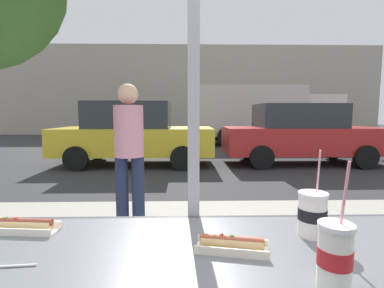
{
  "coord_description": "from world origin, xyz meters",
  "views": [
    {
      "loc": [
        -0.03,
        -1.16,
        1.46
      ],
      "look_at": [
        0.05,
        2.57,
        1.06
      ],
      "focal_mm": 26.54,
      "sensor_mm": 36.0,
      "label": 1
    }
  ],
  "objects_px": {
    "parked_car_yellow": "(134,133)",
    "pedestrian": "(129,148)",
    "hotdog_tray_far": "(21,225)",
    "soda_cup_left": "(335,256)",
    "soda_cup_right": "(312,213)",
    "parked_car_red": "(300,134)",
    "hotdog_tray_near": "(232,244)",
    "box_truck": "(260,113)"
  },
  "relations": [
    {
      "from": "soda_cup_left",
      "to": "hotdog_tray_far",
      "type": "distance_m",
      "value": 1.07
    },
    {
      "from": "hotdog_tray_near",
      "to": "hotdog_tray_far",
      "type": "bearing_deg",
      "value": 167.43
    },
    {
      "from": "soda_cup_right",
      "to": "box_truck",
      "type": "relative_size",
      "value": 0.05
    },
    {
      "from": "hotdog_tray_near",
      "to": "pedestrian",
      "type": "bearing_deg",
      "value": 109.02
    },
    {
      "from": "parked_car_red",
      "to": "hotdog_tray_far",
      "type": "bearing_deg",
      "value": -119.11
    },
    {
      "from": "hotdog_tray_far",
      "to": "pedestrian",
      "type": "xyz_separation_m",
      "value": [
        0.0,
        2.06,
        0.05
      ]
    },
    {
      "from": "soda_cup_left",
      "to": "soda_cup_right",
      "type": "xyz_separation_m",
      "value": [
        0.09,
        0.32,
        -0.01
      ]
    },
    {
      "from": "soda_cup_right",
      "to": "box_truck",
      "type": "distance_m",
      "value": 13.05
    },
    {
      "from": "soda_cup_left",
      "to": "hotdog_tray_near",
      "type": "distance_m",
      "value": 0.31
    },
    {
      "from": "soda_cup_left",
      "to": "hotdog_tray_near",
      "type": "relative_size",
      "value": 1.34
    },
    {
      "from": "soda_cup_left",
      "to": "pedestrian",
      "type": "xyz_separation_m",
      "value": [
        -0.99,
        2.44,
        -0.02
      ]
    },
    {
      "from": "soda_cup_right",
      "to": "hotdog_tray_near",
      "type": "relative_size",
      "value": 1.29
    },
    {
      "from": "hotdog_tray_far",
      "to": "parked_car_yellow",
      "type": "distance_m",
      "value": 7.19
    },
    {
      "from": "pedestrian",
      "to": "soda_cup_left",
      "type": "bearing_deg",
      "value": -67.9
    },
    {
      "from": "hotdog_tray_near",
      "to": "parked_car_red",
      "type": "relative_size",
      "value": 0.06
    },
    {
      "from": "hotdog_tray_far",
      "to": "parked_car_yellow",
      "type": "bearing_deg",
      "value": 96.98
    },
    {
      "from": "soda_cup_left",
      "to": "box_truck",
      "type": "relative_size",
      "value": 0.05
    },
    {
      "from": "soda_cup_right",
      "to": "hotdog_tray_far",
      "type": "height_order",
      "value": "soda_cup_right"
    },
    {
      "from": "soda_cup_right",
      "to": "parked_car_yellow",
      "type": "bearing_deg",
      "value": 105.21
    },
    {
      "from": "pedestrian",
      "to": "box_truck",
      "type": "bearing_deg",
      "value": 68.18
    },
    {
      "from": "parked_car_yellow",
      "to": "box_truck",
      "type": "bearing_deg",
      "value": 47.04
    },
    {
      "from": "hotdog_tray_far",
      "to": "soda_cup_left",
      "type": "bearing_deg",
      "value": -21.05
    },
    {
      "from": "parked_car_yellow",
      "to": "pedestrian",
      "type": "xyz_separation_m",
      "value": [
        0.87,
        -5.07,
        0.18
      ]
    },
    {
      "from": "soda_cup_right",
      "to": "pedestrian",
      "type": "distance_m",
      "value": 2.38
    },
    {
      "from": "hotdog_tray_near",
      "to": "parked_car_red",
      "type": "distance_m",
      "value": 7.97
    },
    {
      "from": "hotdog_tray_near",
      "to": "hotdog_tray_far",
      "type": "xyz_separation_m",
      "value": [
        -0.77,
        0.17,
        -0.0
      ]
    },
    {
      "from": "soda_cup_left",
      "to": "parked_car_yellow",
      "type": "height_order",
      "value": "parked_car_yellow"
    },
    {
      "from": "soda_cup_left",
      "to": "hotdog_tray_far",
      "type": "relative_size",
      "value": 1.16
    },
    {
      "from": "hotdog_tray_far",
      "to": "parked_car_red",
      "type": "xyz_separation_m",
      "value": [
        3.97,
        7.13,
        -0.15
      ]
    },
    {
      "from": "hotdog_tray_far",
      "to": "pedestrian",
      "type": "height_order",
      "value": "pedestrian"
    },
    {
      "from": "box_truck",
      "to": "pedestrian",
      "type": "distance_m",
      "value": 11.36
    },
    {
      "from": "soda_cup_right",
      "to": "parked_car_red",
      "type": "distance_m",
      "value": 7.75
    },
    {
      "from": "soda_cup_right",
      "to": "parked_car_red",
      "type": "relative_size",
      "value": 0.07
    },
    {
      "from": "soda_cup_right",
      "to": "box_truck",
      "type": "xyz_separation_m",
      "value": [
        3.14,
        12.66,
        0.43
      ]
    },
    {
      "from": "soda_cup_left",
      "to": "soda_cup_right",
      "type": "distance_m",
      "value": 0.33
    },
    {
      "from": "hotdog_tray_near",
      "to": "parked_car_red",
      "type": "height_order",
      "value": "parked_car_red"
    },
    {
      "from": "box_truck",
      "to": "pedestrian",
      "type": "height_order",
      "value": "box_truck"
    },
    {
      "from": "hotdog_tray_far",
      "to": "parked_car_yellow",
      "type": "relative_size",
      "value": 0.07
    },
    {
      "from": "soda_cup_right",
      "to": "hotdog_tray_far",
      "type": "bearing_deg",
      "value": 176.73
    },
    {
      "from": "hotdog_tray_near",
      "to": "hotdog_tray_far",
      "type": "relative_size",
      "value": 0.86
    },
    {
      "from": "parked_car_red",
      "to": "pedestrian",
      "type": "height_order",
      "value": "pedestrian"
    },
    {
      "from": "hotdog_tray_near",
      "to": "pedestrian",
      "type": "xyz_separation_m",
      "value": [
        -0.77,
        2.23,
        0.05
      ]
    }
  ]
}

